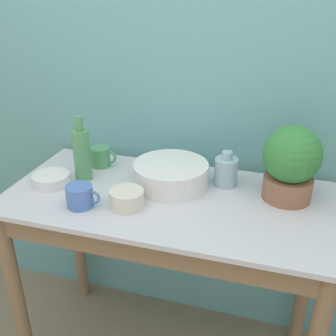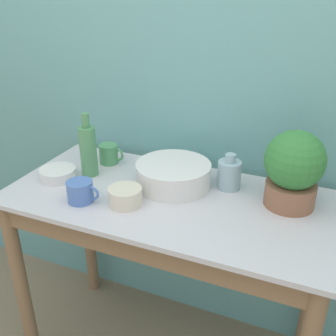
{
  "view_description": "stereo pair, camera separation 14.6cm",
  "coord_description": "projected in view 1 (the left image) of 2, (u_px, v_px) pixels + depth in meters",
  "views": [
    {
      "loc": [
        0.38,
        -0.95,
        1.63
      ],
      "look_at": [
        0.0,
        0.31,
        0.99
      ],
      "focal_mm": 42.0,
      "sensor_mm": 36.0,
      "label": 1
    },
    {
      "loc": [
        0.51,
        -0.9,
        1.63
      ],
      "look_at": [
        0.0,
        0.31,
        0.99
      ],
      "focal_mm": 42.0,
      "sensor_mm": 36.0,
      "label": 2
    }
  ],
  "objects": [
    {
      "name": "wall_back",
      "position": [
        192.0,
        90.0,
        1.68
      ],
      "size": [
        6.0,
        0.05,
        2.4
      ],
      "color": "#609E9E",
      "rests_on": "ground_plane"
    },
    {
      "name": "counter_table",
      "position": [
        166.0,
        241.0,
        1.57
      ],
      "size": [
        1.26,
        0.61,
        0.87
      ],
      "color": "#846647",
      "rests_on": "ground_plane"
    },
    {
      "name": "potted_plant",
      "position": [
        291.0,
        162.0,
        1.43
      ],
      "size": [
        0.21,
        0.21,
        0.29
      ],
      "color": "#8C5B42",
      "rests_on": "counter_table"
    },
    {
      "name": "bowl_wash_large",
      "position": [
        171.0,
        174.0,
        1.57
      ],
      "size": [
        0.3,
        0.3,
        0.09
      ],
      "color": "silver",
      "rests_on": "counter_table"
    },
    {
      "name": "bottle_tall",
      "position": [
        82.0,
        153.0,
        1.6
      ],
      "size": [
        0.07,
        0.07,
        0.27
      ],
      "color": "#4C8C59",
      "rests_on": "counter_table"
    },
    {
      "name": "bottle_short",
      "position": [
        226.0,
        171.0,
        1.57
      ],
      "size": [
        0.09,
        0.09,
        0.14
      ],
      "color": "#93B2BC",
      "rests_on": "counter_table"
    },
    {
      "name": "mug_blue",
      "position": [
        80.0,
        196.0,
        1.43
      ],
      "size": [
        0.13,
        0.1,
        0.08
      ],
      "color": "#4C70B7",
      "rests_on": "counter_table"
    },
    {
      "name": "mug_green",
      "position": [
        101.0,
        157.0,
        1.74
      ],
      "size": [
        0.12,
        0.08,
        0.09
      ],
      "color": "#4C935B",
      "rests_on": "counter_table"
    },
    {
      "name": "bowl_small_cream",
      "position": [
        127.0,
        199.0,
        1.43
      ],
      "size": [
        0.13,
        0.13,
        0.07
      ],
      "color": "beige",
      "rests_on": "counter_table"
    },
    {
      "name": "bowl_small_enamel_white",
      "position": [
        51.0,
        179.0,
        1.59
      ],
      "size": [
        0.15,
        0.15,
        0.04
      ],
      "color": "silver",
      "rests_on": "counter_table"
    }
  ]
}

